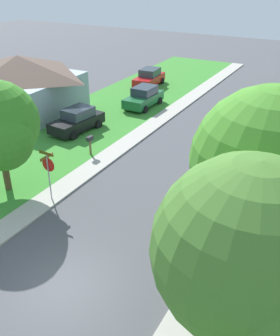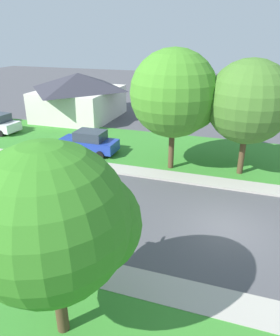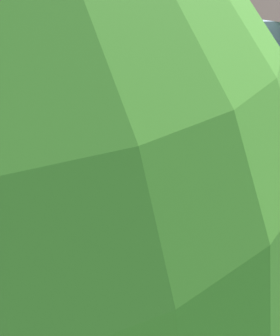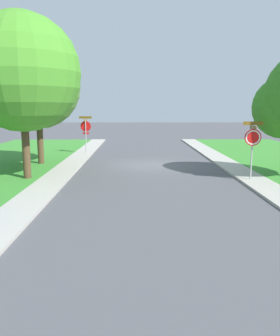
{
  "view_description": "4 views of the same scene",
  "coord_description": "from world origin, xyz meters",
  "px_view_note": "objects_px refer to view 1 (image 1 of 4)",
  "views": [
    {
      "loc": [
        7.83,
        -8.26,
        10.96
      ],
      "look_at": [
        -0.88,
        7.69,
        1.4
      ],
      "focal_mm": 41.55,
      "sensor_mm": 36.0,
      "label": 1
    },
    {
      "loc": [
        -13.08,
        -0.08,
        8.41
      ],
      "look_at": [
        2.35,
        5.08,
        1.4
      ],
      "focal_mm": 33.94,
      "sensor_mm": 36.0,
      "label": 2
    },
    {
      "loc": [
        9.83,
        5.15,
        7.12
      ],
      "look_at": [
        -1.41,
        6.15,
        1.4
      ],
      "focal_mm": 54.16,
      "sensor_mm": 36.0,
      "label": 3
    },
    {
      "loc": [
        0.86,
        20.44,
        3.4
      ],
      "look_at": [
        0.7,
        9.02,
        1.4
      ],
      "focal_mm": 37.08,
      "sensor_mm": 36.0,
      "label": 4
    }
  ],
  "objects_px": {
    "house_left_setback": "(21,83)",
    "mailbox": "(90,141)",
    "car_red_kerbside_mid": "(149,78)",
    "car_green_far_down_street": "(144,97)",
    "car_black_driveway_right": "(77,120)",
    "stop_sign_far_corner": "(48,168)",
    "tree_sidewalk_near": "(256,262)",
    "tree_sidewalk_mid": "(275,172)"
  },
  "relations": [
    {
      "from": "stop_sign_far_corner",
      "to": "tree_sidewalk_mid",
      "type": "distance_m",
      "value": 11.22
    },
    {
      "from": "stop_sign_far_corner",
      "to": "car_red_kerbside_mid",
      "type": "distance_m",
      "value": 22.07
    },
    {
      "from": "tree_sidewalk_near",
      "to": "house_left_setback",
      "type": "distance_m",
      "value": 27.05
    },
    {
      "from": "car_red_kerbside_mid",
      "to": "house_left_setback",
      "type": "distance_m",
      "value": 13.07
    },
    {
      "from": "car_red_kerbside_mid",
      "to": "house_left_setback",
      "type": "xyz_separation_m",
      "value": [
        -5.8,
        -11.61,
        1.5
      ]
    },
    {
      "from": "car_black_driveway_right",
      "to": "stop_sign_far_corner",
      "type": "bearing_deg",
      "value": -61.54
    },
    {
      "from": "car_red_kerbside_mid",
      "to": "tree_sidewalk_near",
      "type": "xyz_separation_m",
      "value": [
        16.68,
        -26.52,
        3.59
      ]
    },
    {
      "from": "tree_sidewalk_mid",
      "to": "house_left_setback",
      "type": "relative_size",
      "value": 0.83
    },
    {
      "from": "car_red_kerbside_mid",
      "to": "mailbox",
      "type": "height_order",
      "value": "car_red_kerbside_mid"
    },
    {
      "from": "car_black_driveway_right",
      "to": "tree_sidewalk_near",
      "type": "xyz_separation_m",
      "value": [
        15.79,
        -13.39,
        3.59
      ]
    },
    {
      "from": "stop_sign_far_corner",
      "to": "house_left_setback",
      "type": "bearing_deg",
      "value": 138.82
    },
    {
      "from": "car_black_driveway_right",
      "to": "house_left_setback",
      "type": "height_order",
      "value": "house_left_setback"
    },
    {
      "from": "house_left_setback",
      "to": "mailbox",
      "type": "distance_m",
      "value": 10.88
    },
    {
      "from": "car_red_kerbside_mid",
      "to": "car_green_far_down_street",
      "type": "bearing_deg",
      "value": -66.73
    },
    {
      "from": "car_green_far_down_street",
      "to": "tree_sidewalk_mid",
      "type": "height_order",
      "value": "tree_sidewalk_mid"
    },
    {
      "from": "car_green_far_down_street",
      "to": "stop_sign_far_corner",
      "type": "bearing_deg",
      "value": -79.66
    },
    {
      "from": "tree_sidewalk_mid",
      "to": "car_red_kerbside_mid",
      "type": "bearing_deg",
      "value": 126.17
    },
    {
      "from": "tree_sidewalk_mid",
      "to": "stop_sign_far_corner",
      "type": "bearing_deg",
      "value": 176.0
    },
    {
      "from": "stop_sign_far_corner",
      "to": "tree_sidewalk_near",
      "type": "xyz_separation_m",
      "value": [
        11.31,
        -5.14,
        2.58
      ]
    },
    {
      "from": "car_green_far_down_street",
      "to": "car_black_driveway_right",
      "type": "bearing_deg",
      "value": -102.86
    },
    {
      "from": "car_black_driveway_right",
      "to": "car_green_far_down_street",
      "type": "bearing_deg",
      "value": 77.14
    },
    {
      "from": "car_black_driveway_right",
      "to": "car_green_far_down_street",
      "type": "height_order",
      "value": "same"
    },
    {
      "from": "stop_sign_far_corner",
      "to": "mailbox",
      "type": "height_order",
      "value": "stop_sign_far_corner"
    },
    {
      "from": "car_green_far_down_street",
      "to": "car_red_kerbside_mid",
      "type": "bearing_deg",
      "value": 113.27
    },
    {
      "from": "stop_sign_far_corner",
      "to": "tree_sidewalk_mid",
      "type": "relative_size",
      "value": 0.36
    },
    {
      "from": "car_red_kerbside_mid",
      "to": "tree_sidewalk_near",
      "type": "bearing_deg",
      "value": -57.84
    },
    {
      "from": "car_green_far_down_street",
      "to": "house_left_setback",
      "type": "xyz_separation_m",
      "value": [
        -8.34,
        -5.71,
        1.5
      ]
    },
    {
      "from": "mailbox",
      "to": "tree_sidewalk_mid",
      "type": "bearing_deg",
      "value": -26.82
    },
    {
      "from": "stop_sign_far_corner",
      "to": "car_black_driveway_right",
      "type": "bearing_deg",
      "value": 118.46
    },
    {
      "from": "stop_sign_far_corner",
      "to": "car_black_driveway_right",
      "type": "xyz_separation_m",
      "value": [
        -4.47,
        8.25,
        -1.01
      ]
    },
    {
      "from": "house_left_setback",
      "to": "mailbox",
      "type": "height_order",
      "value": "house_left_setback"
    },
    {
      "from": "stop_sign_far_corner",
      "to": "mailbox",
      "type": "bearing_deg",
      "value": 103.66
    },
    {
      "from": "car_red_kerbside_mid",
      "to": "tree_sidewalk_mid",
      "type": "height_order",
      "value": "tree_sidewalk_mid"
    },
    {
      "from": "car_green_far_down_street",
      "to": "mailbox",
      "type": "bearing_deg",
      "value": -81.45
    },
    {
      "from": "car_green_far_down_street",
      "to": "tree_sidewalk_near",
      "type": "bearing_deg",
      "value": -55.56
    },
    {
      "from": "tree_sidewalk_mid",
      "to": "house_left_setback",
      "type": "xyz_separation_m",
      "value": [
        -21.98,
        10.52,
        -2.39
      ]
    },
    {
      "from": "car_red_kerbside_mid",
      "to": "house_left_setback",
      "type": "relative_size",
      "value": 0.48
    },
    {
      "from": "stop_sign_far_corner",
      "to": "tree_sidewalk_mid",
      "type": "xyz_separation_m",
      "value": [
        10.82,
        -0.76,
        2.89
      ]
    },
    {
      "from": "tree_sidewalk_near",
      "to": "house_left_setback",
      "type": "height_order",
      "value": "tree_sidewalk_near"
    },
    {
      "from": "car_black_driveway_right",
      "to": "house_left_setback",
      "type": "distance_m",
      "value": 7.02
    },
    {
      "from": "car_green_far_down_street",
      "to": "mailbox",
      "type": "distance_m",
      "value": 10.22
    },
    {
      "from": "car_green_far_down_street",
      "to": "mailbox",
      "type": "height_order",
      "value": "car_green_far_down_street"
    }
  ]
}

